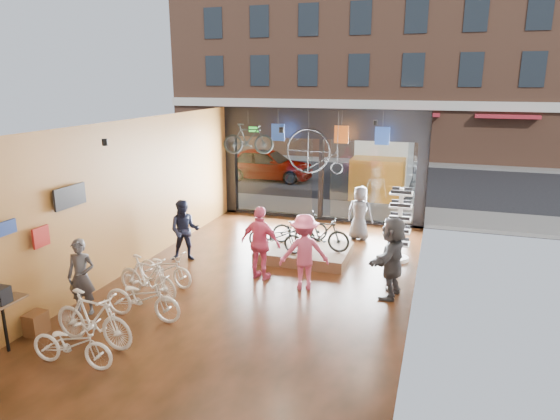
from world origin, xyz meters
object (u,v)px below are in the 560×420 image
at_px(display_bike_mid, 321,234).
at_px(display_platform, 305,253).
at_px(floor_bike_3, 147,278).
at_px(customer_1, 185,230).
at_px(floor_bike_0, 72,344).
at_px(floor_bike_4, 165,268).
at_px(display_bike_left, 276,236).
at_px(floor_bike_2, 143,298).
at_px(sunglasses_rack, 400,225).
at_px(box_truck, 383,163).
at_px(penny_farthing, 317,153).
at_px(street_car, 266,164).
at_px(customer_3, 304,252).
at_px(customer_2, 261,243).
at_px(display_bike_right, 300,227).
at_px(hung_bike, 248,139).
at_px(customer_4, 360,213).
at_px(customer_0, 81,277).
at_px(customer_5, 392,257).
at_px(floor_bike_1, 93,319).

bearing_deg(display_bike_mid, display_platform, 83.60).
xyz_separation_m(floor_bike_3, customer_1, (-0.38, 2.44, 0.34)).
xyz_separation_m(floor_bike_0, floor_bike_4, (-0.31, 3.56, 0.01)).
bearing_deg(display_bike_left, floor_bike_2, 163.06).
bearing_deg(sunglasses_rack, box_truck, 83.50).
relative_size(floor_bike_0, penny_farthing, 0.88).
distance_m(display_bike_left, sunglasses_rack, 3.31).
distance_m(street_car, display_bike_mid, 11.26).
bearing_deg(display_bike_mid, customer_3, -175.44).
xyz_separation_m(customer_2, sunglasses_rack, (3.08, 2.33, 0.09)).
xyz_separation_m(floor_bike_0, customer_1, (-0.65, 5.19, 0.42)).
xyz_separation_m(display_bike_mid, display_bike_right, (-0.75, 0.53, -0.05)).
distance_m(floor_bike_2, display_bike_mid, 5.14).
height_order(floor_bike_3, hung_bike, hung_bike).
bearing_deg(display_bike_left, box_truck, -5.75).
xyz_separation_m(customer_1, customer_4, (4.16, 3.25, -0.01)).
distance_m(floor_bike_0, display_bike_mid, 6.88).
bearing_deg(display_bike_right, customer_1, 94.27).
height_order(display_bike_right, customer_4, customer_4).
bearing_deg(hung_bike, customer_4, -106.46).
bearing_deg(display_bike_right, street_car, -1.15).
distance_m(box_truck, customer_1, 10.88).
xyz_separation_m(floor_bike_4, display_platform, (2.67, 2.78, -0.26)).
xyz_separation_m(floor_bike_3, customer_3, (3.16, 1.61, 0.40)).
height_order(customer_2, penny_farthing, penny_farthing).
xyz_separation_m(customer_0, penny_farthing, (3.16, 7.30, 1.69)).
height_order(floor_bike_3, display_bike_mid, display_bike_mid).
relative_size(display_bike_left, customer_5, 0.84).
bearing_deg(customer_5, customer_0, -53.75).
bearing_deg(box_truck, floor_bike_3, -106.28).
distance_m(display_bike_mid, customer_2, 2.00).
distance_m(box_truck, display_bike_left, 9.64).
xyz_separation_m(box_truck, display_bike_left, (-1.68, -9.47, -0.54)).
bearing_deg(display_bike_left, floor_bike_1, 164.90).
distance_m(customer_2, customer_5, 3.13).
bearing_deg(display_bike_mid, customer_4, -13.69).
bearing_deg(street_car, floor_bike_3, -171.56).
height_order(floor_bike_0, display_bike_right, display_bike_right).
relative_size(display_platform, penny_farthing, 1.36).
xyz_separation_m(street_car, customer_0, (1.13, -14.57, 0.04)).
distance_m(floor_bike_2, customer_2, 3.18).
distance_m(display_bike_mid, customer_0, 6.05).
bearing_deg(customer_1, floor_bike_3, -101.36).
distance_m(customer_4, hung_bike, 4.17).
xyz_separation_m(box_truck, display_bike_right, (-1.29, -8.49, -0.54)).
xyz_separation_m(display_bike_mid, customer_5, (2.01, -1.71, 0.17)).
relative_size(floor_bike_1, floor_bike_2, 1.02).
relative_size(sunglasses_rack, penny_farthing, 1.13).
height_order(floor_bike_4, customer_2, customer_2).
xyz_separation_m(display_platform, display_bike_mid, (0.48, -0.08, 0.61)).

